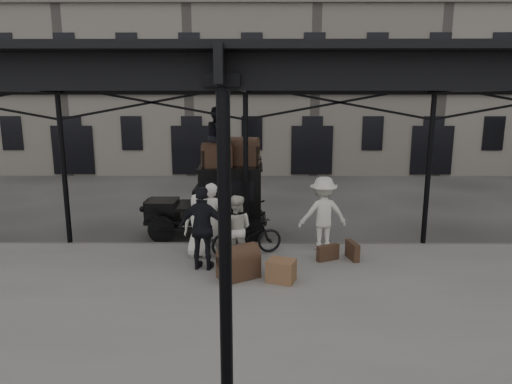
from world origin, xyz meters
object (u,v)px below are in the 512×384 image
(taxi, at_px, (221,198))
(porter_left, at_px, (212,219))
(bicycle, at_px, (247,236))
(steamer_trunk_platform, at_px, (238,264))
(steamer_trunk_roof_near, at_px, (216,157))
(porter_official, at_px, (203,228))

(taxi, xyz_separation_m, porter_left, (-0.05, -2.17, -0.09))
(bicycle, bearing_deg, steamer_trunk_platform, 156.33)
(steamer_trunk_platform, bearing_deg, porter_left, 84.70)
(bicycle, bearing_deg, steamer_trunk_roof_near, 7.87)
(porter_official, distance_m, steamer_trunk_platform, 1.22)
(steamer_trunk_roof_near, bearing_deg, porter_official, -111.53)
(porter_left, xyz_separation_m, porter_official, (-0.11, -0.97, 0.04))
(taxi, bearing_deg, steamer_trunk_roof_near, -108.07)
(porter_official, relative_size, steamer_trunk_platform, 2.26)
(taxi, xyz_separation_m, porter_official, (-0.15, -3.14, -0.05))
(steamer_trunk_roof_near, bearing_deg, taxi, 51.85)
(taxi, relative_size, bicycle, 1.94)
(bicycle, xyz_separation_m, steamer_trunk_roof_near, (-0.93, 1.88, 1.84))
(steamer_trunk_platform, bearing_deg, porter_official, 115.56)
(porter_left, distance_m, porter_official, 0.98)
(porter_left, xyz_separation_m, steamer_trunk_roof_near, (-0.03, 1.92, 1.37))
(porter_official, height_order, steamer_trunk_platform, porter_official)
(porter_left, distance_m, steamer_trunk_roof_near, 2.36)
(porter_left, xyz_separation_m, bicycle, (0.89, 0.04, -0.46))
(porter_official, xyz_separation_m, steamer_trunk_roof_near, (0.07, 2.90, 1.33))
(porter_left, relative_size, porter_official, 0.96)
(steamer_trunk_roof_near, relative_size, steamer_trunk_platform, 0.93)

